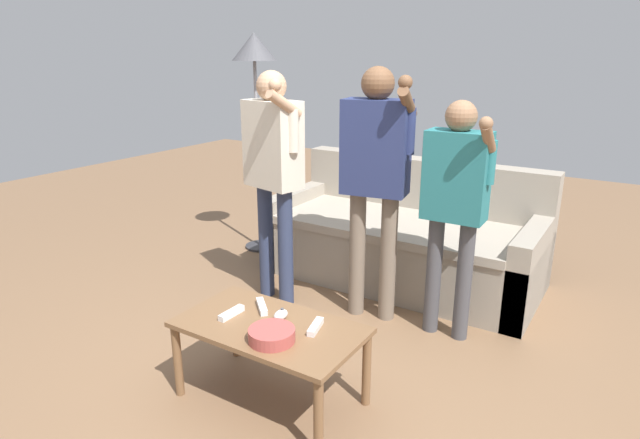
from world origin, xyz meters
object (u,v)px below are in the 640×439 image
(game_remote_nunchuk, at_px, (281,315))
(player_center, at_px, (375,166))
(couch, at_px, (404,240))
(game_remote_wand_far, at_px, (231,313))
(snack_bowl, at_px, (272,335))
(player_left, at_px, (273,162))
(coffee_table, at_px, (270,335))
(player_right, at_px, (455,194))
(game_remote_wand_near, at_px, (315,327))
(game_remote_wand_spare, at_px, (262,306))
(floor_lamp, at_px, (255,62))

(game_remote_nunchuk, bearing_deg, player_center, 90.03)
(couch, height_order, game_remote_wand_far, couch)
(snack_bowl, height_order, player_left, player_left)
(couch, distance_m, coffee_table, 1.79)
(player_right, relative_size, game_remote_wand_near, 9.12)
(player_left, relative_size, game_remote_wand_spare, 10.87)
(game_remote_wand_near, relative_size, game_remote_wand_spare, 1.09)
(player_right, xyz_separation_m, game_remote_wand_spare, (-0.65, -0.99, -0.47))
(couch, height_order, game_remote_wand_spare, couch)
(floor_lamp, xyz_separation_m, player_right, (1.93, -0.60, -0.70))
(floor_lamp, height_order, game_remote_wand_near, floor_lamp)
(game_remote_nunchuk, relative_size, game_remote_wand_spare, 0.61)
(coffee_table, xyz_separation_m, player_center, (0.01, 1.08, 0.65))
(floor_lamp, relative_size, game_remote_wand_near, 11.66)
(coffee_table, xyz_separation_m, game_remote_nunchuk, (0.01, 0.08, 0.08))
(player_left, distance_m, game_remote_wand_spare, 1.13)
(player_center, relative_size, game_remote_wand_near, 10.21)
(snack_bowl, xyz_separation_m, player_left, (-0.77, 1.05, 0.54))
(coffee_table, xyz_separation_m, game_remote_wand_spare, (-0.14, 0.11, 0.07))
(floor_lamp, height_order, game_remote_wand_spare, floor_lamp)
(floor_lamp, bearing_deg, player_right, -17.37)
(game_remote_nunchuk, height_order, player_left, player_left)
(player_right, xyz_separation_m, game_remote_wand_far, (-0.73, -1.13, -0.47))
(player_right, distance_m, game_remote_wand_spare, 1.27)
(game_remote_nunchuk, distance_m, player_right, 1.23)
(couch, height_order, player_center, player_center)
(snack_bowl, bearing_deg, player_right, 71.10)
(game_remote_nunchuk, height_order, player_center, player_center)
(coffee_table, distance_m, player_right, 1.33)
(floor_lamp, distance_m, game_remote_wand_near, 2.58)
(game_remote_wand_near, bearing_deg, game_remote_wand_spare, 174.98)
(snack_bowl, bearing_deg, player_center, 94.24)
(coffee_table, bearing_deg, snack_bowl, -48.29)
(couch, distance_m, player_right, 1.08)
(snack_bowl, bearing_deg, coffee_table, 131.71)
(game_remote_wand_far, relative_size, game_remote_wand_spare, 1.09)
(game_remote_wand_spare, bearing_deg, floor_lamp, 128.78)
(game_remote_nunchuk, xyz_separation_m, game_remote_wand_near, (0.20, 0.00, -0.01))
(player_left, height_order, game_remote_wand_far, player_left)
(game_remote_wand_far, height_order, game_remote_wand_spare, same)
(game_remote_nunchuk, distance_m, game_remote_wand_spare, 0.15)
(player_left, distance_m, game_remote_wand_far, 1.20)
(snack_bowl, distance_m, game_remote_wand_far, 0.33)
(coffee_table, distance_m, snack_bowl, 0.17)
(floor_lamp, xyz_separation_m, player_center, (1.43, -0.63, -0.60))
(game_remote_wand_near, bearing_deg, player_center, 101.43)
(player_left, xyz_separation_m, player_center, (0.68, 0.14, 0.02))
(floor_lamp, bearing_deg, player_center, -23.73)
(snack_bowl, distance_m, floor_lamp, 2.63)
(floor_lamp, distance_m, game_remote_wand_far, 2.41)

